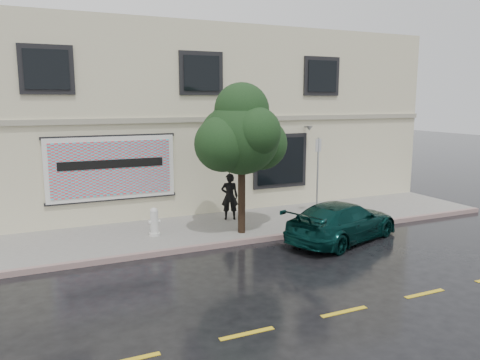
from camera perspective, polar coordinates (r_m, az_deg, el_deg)
name	(u,v)px	position (r m, az deg, el deg)	size (l,w,h in m)	color
ground	(265,259)	(12.92, 3.11, -9.65)	(90.00, 90.00, 0.00)	black
sidewalk	(221,227)	(15.71, -2.38, -5.81)	(20.00, 3.50, 0.15)	gray
curb	(242,242)	(14.17, 0.30, -7.54)	(20.00, 0.18, 0.16)	gray
road_marking	(344,312)	(10.17, 12.58, -15.39)	(19.00, 0.12, 0.01)	gold
building	(170,118)	(20.59, -8.50, 7.46)	(20.00, 8.12, 7.00)	beige
billboard	(112,168)	(16.06, -15.36, 1.40)	(4.30, 0.16, 2.20)	white
car	(342,221)	(14.71, 12.38, -4.95)	(1.86, 4.20, 1.22)	#072B28
pedestrian	(230,196)	(16.29, -1.28, -2.02)	(0.59, 0.39, 1.63)	black
umbrella	(229,162)	(16.09, -1.29, 2.20)	(1.06, 1.06, 0.79)	black
street_tree	(242,137)	(14.33, 0.20, 5.23)	(2.33, 2.33, 4.19)	#312215
fire_hydrant	(154,222)	(14.67, -10.41, -5.05)	(0.36, 0.34, 0.88)	silver
sign_pole	(318,170)	(16.95, 9.45, 1.26)	(0.33, 0.15, 2.82)	#9DA0A6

